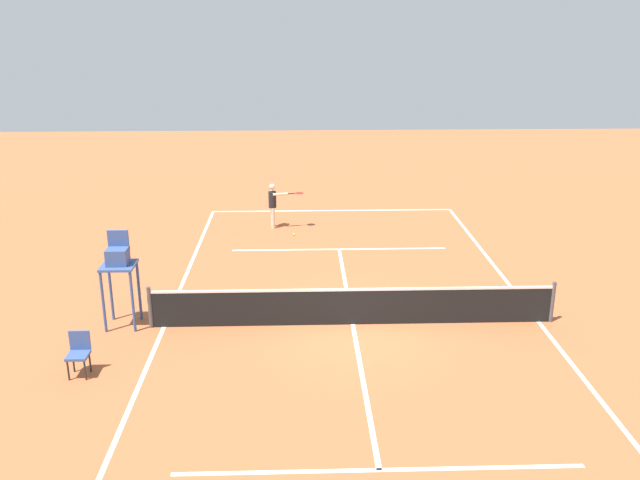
{
  "coord_description": "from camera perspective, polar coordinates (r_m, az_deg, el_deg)",
  "views": [
    {
      "loc": [
        1.32,
        15.24,
        7.29
      ],
      "look_at": [
        0.68,
        -4.27,
        0.8
      ],
      "focal_mm": 37.94,
      "sensor_mm": 36.0,
      "label": 1
    }
  ],
  "objects": [
    {
      "name": "tennis_ball",
      "position": [
        23.61,
        -2.21,
        0.47
      ],
      "size": [
        0.07,
        0.07,
        0.07
      ],
      "primitive_type": "sphere",
      "color": "#CCE033",
      "rests_on": "ground"
    },
    {
      "name": "player_serving",
      "position": [
        24.28,
        -3.91,
        3.23
      ],
      "size": [
        1.28,
        0.45,
        1.62
      ],
      "rotation": [
        0.0,
        0.0,
        1.75
      ],
      "color": "beige",
      "rests_on": "ground"
    },
    {
      "name": "court_lines",
      "position": [
        16.94,
        2.78,
        -7.1
      ],
      "size": [
        9.44,
        20.78,
        0.01
      ],
      "color": "white",
      "rests_on": "ground"
    },
    {
      "name": "umpire_chair",
      "position": [
        16.98,
        -16.63,
        -1.97
      ],
      "size": [
        0.8,
        0.8,
        2.41
      ],
      "color": "#38518C",
      "rests_on": "ground"
    },
    {
      "name": "ground_plane",
      "position": [
        16.95,
        2.78,
        -7.11
      ],
      "size": [
        60.0,
        60.0,
        0.0
      ],
      "primitive_type": "plane",
      "color": "#AD5933"
    },
    {
      "name": "tennis_net",
      "position": [
        16.74,
        2.81,
        -5.58
      ],
      "size": [
        10.04,
        0.1,
        1.07
      ],
      "color": "#4C4C51",
      "rests_on": "ground"
    },
    {
      "name": "courtside_chair_near",
      "position": [
        15.37,
        -19.68,
        -8.85
      ],
      "size": [
        0.44,
        0.46,
        0.95
      ],
      "color": "#262626",
      "rests_on": "ground"
    }
  ]
}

